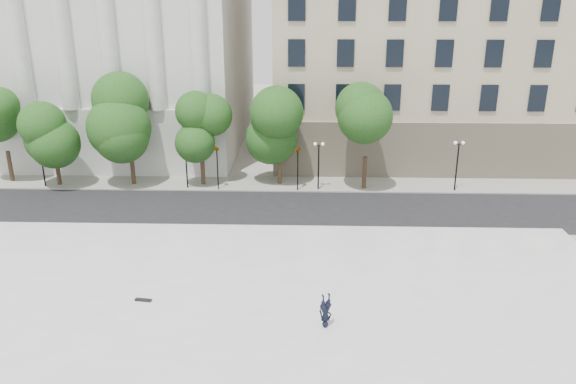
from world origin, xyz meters
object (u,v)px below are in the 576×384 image
traffic_light_west (217,146)px  skateboard (143,300)px  person_lying (325,322)px  traffic_light_east (298,146)px

traffic_light_west → skateboard: traffic_light_west is taller
skateboard → person_lying: bearing=-4.9°
traffic_light_west → skateboard: size_ratio=4.93×
traffic_light_west → traffic_light_east: bearing=0.0°
traffic_light_east → skateboard: (-7.62, -18.43, -3.28)m
traffic_light_east → skateboard: 20.21m
traffic_light_west → person_lying: traffic_light_west is taller
traffic_light_west → traffic_light_east: size_ratio=0.99×
traffic_light_west → traffic_light_east: traffic_light_east is taller
traffic_light_east → person_lying: size_ratio=2.51×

